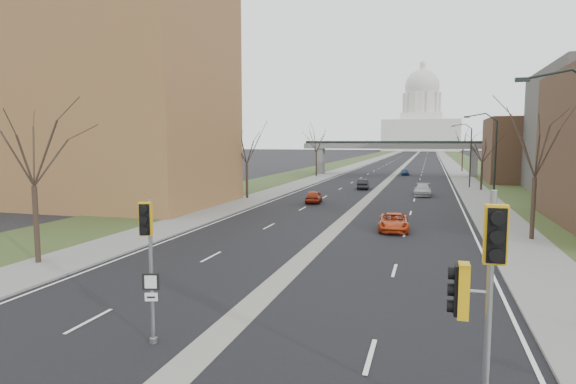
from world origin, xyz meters
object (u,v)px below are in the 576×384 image
at_px(car_right_near, 394,222).
at_px(car_right_far, 405,172).
at_px(signal_pole_median, 148,246).
at_px(car_left_near, 314,196).
at_px(car_right_mid, 423,190).
at_px(signal_pole_right, 481,280).
at_px(car_left_far, 363,184).

distance_m(car_right_near, car_right_far, 58.54).
bearing_deg(car_right_far, signal_pole_median, -99.85).
relative_size(car_left_near, car_right_mid, 0.81).
bearing_deg(car_right_mid, signal_pole_median, -99.25).
distance_m(signal_pole_right, car_right_near, 24.88).
bearing_deg(car_right_far, car_left_near, -106.17).
distance_m(signal_pole_right, car_right_mid, 48.31).
height_order(signal_pole_median, car_left_far, signal_pole_median).
height_order(car_left_near, car_right_far, car_left_near).
bearing_deg(car_right_mid, car_left_far, 142.76).
bearing_deg(car_left_far, car_right_far, -101.79).
height_order(signal_pole_right, car_right_far, signal_pole_right).
xyz_separation_m(signal_pole_right, car_left_near, (-12.68, 38.18, -2.89)).
distance_m(car_left_near, car_right_near, 16.51).
bearing_deg(car_right_far, car_right_mid, -91.03).
bearing_deg(car_right_near, car_left_far, 97.73).
bearing_deg(car_right_mid, car_right_near, -93.96).
xyz_separation_m(signal_pole_right, car_right_mid, (-1.85, 48.19, -2.86)).
bearing_deg(car_right_far, car_left_far, -105.13).
height_order(signal_pole_median, signal_pole_right, signal_pole_right).
relative_size(signal_pole_median, car_right_mid, 0.97).
xyz_separation_m(signal_pole_right, car_left_far, (-9.64, 54.10, -2.88)).
xyz_separation_m(car_left_far, car_right_near, (6.15, -29.64, -0.04)).
distance_m(signal_pole_right, car_left_far, 55.03).
distance_m(signal_pole_median, car_right_mid, 46.68).
distance_m(signal_pole_right, car_right_far, 83.21).
distance_m(signal_pole_median, car_left_near, 36.24).
bearing_deg(car_left_near, car_left_far, -108.28).
height_order(car_right_mid, car_right_far, car_right_mid).
relative_size(signal_pole_right, car_right_far, 1.49).
height_order(car_left_near, car_left_far, car_left_far).
xyz_separation_m(signal_pole_median, car_right_mid, (7.48, 46.01, -2.54)).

